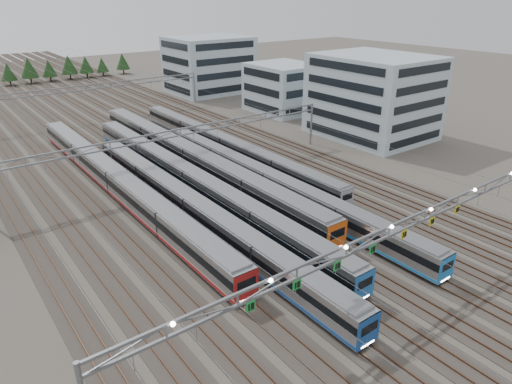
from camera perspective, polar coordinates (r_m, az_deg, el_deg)
ground at (r=47.29m, az=15.26°, el=-12.56°), size 400.00×400.00×0.00m
track_bed at (r=128.71m, az=-22.15°, el=10.46°), size 54.00×260.00×5.42m
train_a at (r=69.33m, az=-17.06°, el=1.31°), size 2.85×65.15×3.71m
train_b at (r=58.83m, az=-7.94°, el=-2.02°), size 2.68×57.97×3.49m
train_c at (r=67.53m, az=-8.12°, el=1.49°), size 2.74×66.07×3.56m
train_d at (r=75.89m, az=-8.06°, el=4.21°), size 3.07×65.90×4.00m
train_e at (r=66.55m, az=1.72°, el=1.28°), size 2.57×57.35×3.33m
train_f at (r=83.18m, az=-3.80°, el=5.89°), size 2.53×59.20×3.28m
gantry_near at (r=43.49m, az=16.34°, el=-5.08°), size 56.36×0.61×8.08m
gantry_mid at (r=72.74m, az=-9.40°, el=6.69°), size 56.36×0.36×8.00m
gantry_far at (r=113.58m, az=-20.38°, el=11.69°), size 56.36×0.36×8.00m
depot_bldg_south at (r=96.47m, az=14.43°, el=11.50°), size 18.00×22.00×16.12m
depot_bldg_mid at (r=114.86m, az=3.47°, el=12.88°), size 14.00×16.00×11.45m
depot_bldg_north at (r=138.58m, az=-5.86°, el=15.54°), size 22.00×18.00×15.60m
treeline at (r=167.14m, az=-28.79°, el=13.00°), size 81.20×5.60×7.02m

